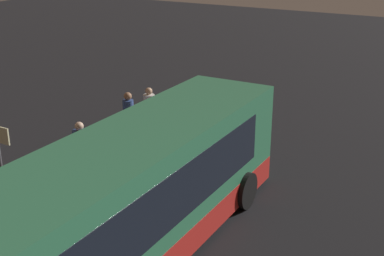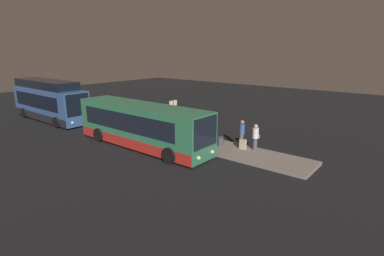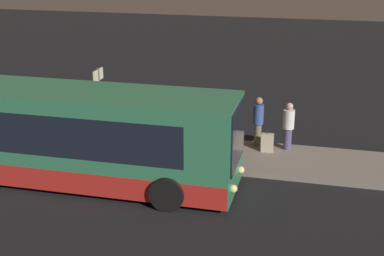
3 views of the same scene
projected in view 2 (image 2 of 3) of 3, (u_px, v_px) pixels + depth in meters
The scene contains 10 objects.
ground at pixel (153, 149), 20.77m from camera, with size 80.00×80.00×0.00m, color black.
platform at pixel (181, 138), 23.01m from camera, with size 20.00×2.83×0.20m.
bus_lead at pixel (141, 126), 21.07m from camera, with size 11.31×2.77×3.04m.
bus_second at pixel (49, 102), 29.15m from camera, with size 10.33×2.72×3.89m.
passenger_boarding at pixel (204, 127), 22.20m from camera, with size 0.70×0.57×1.77m.
passenger_waiting at pixel (255, 136), 19.93m from camera, with size 0.43×0.59×1.75m.
passenger_with_bags at pixel (242, 132), 20.66m from camera, with size 0.45×0.45×1.84m.
suitcase at pixel (243, 144), 20.17m from camera, with size 0.43×0.23×0.91m.
sign_post at pixel (173, 112), 23.77m from camera, with size 0.10×0.85×2.69m.
trash_bin at pixel (220, 141), 20.83m from camera, with size 0.44×0.44×0.65m.
Camera 2 is at (14.55, -13.58, 6.68)m, focal length 28.00 mm.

